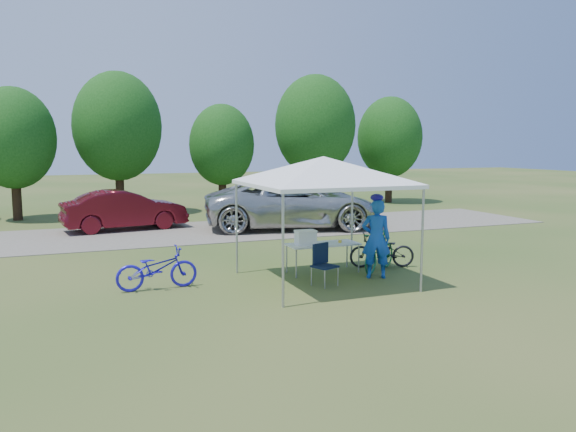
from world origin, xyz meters
The scene contains 14 objects.
ground centered at (0.00, 0.00, 0.00)m, with size 100.00×100.00×0.00m, color #2D5119.
gravel_strip centered at (0.00, 8.00, 0.01)m, with size 24.00×5.00×0.02m, color gray.
canopy centered at (0.00, 0.00, 2.65)m, with size 4.53×4.53×3.00m.
treeline centered at (-0.29, 14.05, 3.53)m, with size 24.89×4.28×6.30m.
folding_table centered at (0.39, 0.84, 0.65)m, with size 1.68×0.70×0.69m.
folding_chair centered at (-0.10, -0.22, 0.52)m, with size 0.58×0.60×0.88m.
cooler centered at (-0.05, 0.84, 0.86)m, with size 0.46×0.32×0.34m.
ice_cream_cup centered at (0.81, 0.79, 0.72)m, with size 0.08×0.08×0.06m, color gold.
cyclist centered at (1.27, -0.09, 0.89)m, with size 0.65×0.43×1.78m, color blue.
bike_blue centered at (-3.45, 0.68, 0.44)m, with size 0.58×1.66×0.87m, color #2117CD.
bike_green centered at (1.67, 0.44, 0.48)m, with size 0.45×1.60×0.96m, color #16633D.
bike_dark centered at (1.97, 0.80, 0.42)m, with size 0.55×1.59×0.83m, color black.
minivan centered at (2.39, 7.60, 0.90)m, with size 2.91×6.31×1.75m, color #BABAB5.
sedan centered at (-3.27, 9.43, 0.71)m, with size 1.47×4.21×1.39m, color #550E16.
Camera 1 is at (-5.08, -10.86, 2.96)m, focal length 35.00 mm.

